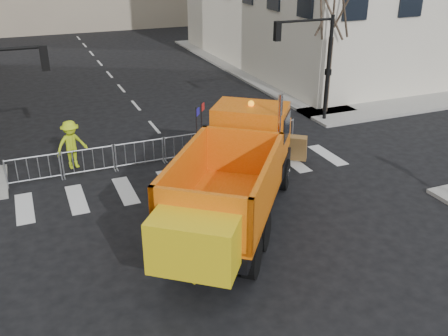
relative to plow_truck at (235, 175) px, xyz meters
name	(u,v)px	position (x,y,z in m)	size (l,w,h in m)	color
ground	(258,249)	(0.10, -1.64, -1.84)	(120.00, 120.00, 0.00)	black
sidewalk_back	(175,150)	(0.10, 6.86, -1.76)	(64.00, 5.00, 0.15)	gray
traffic_light_right	(328,70)	(8.60, 7.86, 0.86)	(0.18, 0.18, 5.40)	black
crowd_barriers	(164,149)	(-0.65, 5.96, -1.29)	(12.60, 0.60, 1.10)	#9EA0A5
street_tree	(331,45)	(9.30, 8.86, 1.91)	(3.00, 3.00, 7.50)	#382B21
plow_truck	(235,175)	(0.00, 0.00, 0.00)	(8.72, 10.16, 4.13)	black
cop_a	(253,146)	(2.71, 4.21, -1.00)	(0.61, 0.40, 1.66)	black
cop_b	(261,152)	(2.53, 3.13, -0.84)	(0.97, 0.76, 2.00)	black
cop_c	(231,138)	(2.04, 5.04, -0.83)	(1.17, 0.49, 2.00)	black
worker	(72,145)	(-4.33, 6.45, -0.68)	(1.30, 0.75, 2.01)	#C4E21A
newspaper_box	(275,120)	(5.30, 7.21, -1.14)	(0.45, 0.40, 1.10)	maroon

